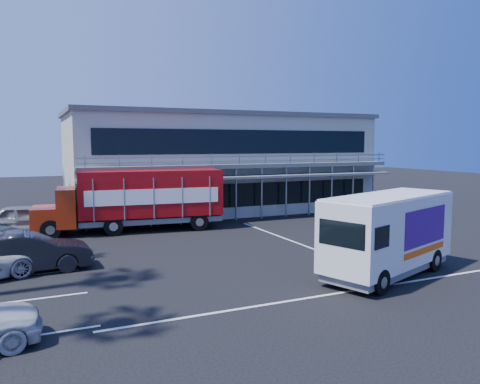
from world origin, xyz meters
name	(u,v)px	position (x,y,z in m)	size (l,w,h in m)	color
ground	(277,253)	(0.00, 0.00, 0.00)	(120.00, 120.00, 0.00)	black
building	(218,162)	(3.00, 14.94, 3.66)	(22.40, 12.00, 7.30)	#9EA294
red_truck	(138,198)	(-4.66, 8.28, 1.95)	(10.72, 3.59, 3.54)	#96240C
white_van	(388,233)	(2.08, -5.00, 1.67)	(6.80, 4.27, 3.14)	silver
parked_car_b	(27,253)	(-10.60, 1.20, 0.80)	(1.69, 4.86, 1.60)	black
parked_car_d	(4,243)	(-11.54, 4.00, 0.71)	(2.00, 4.93, 1.43)	#2B333A
parked_car_e	(28,219)	(-10.59, 10.32, 0.82)	(1.93, 4.80, 1.64)	slate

